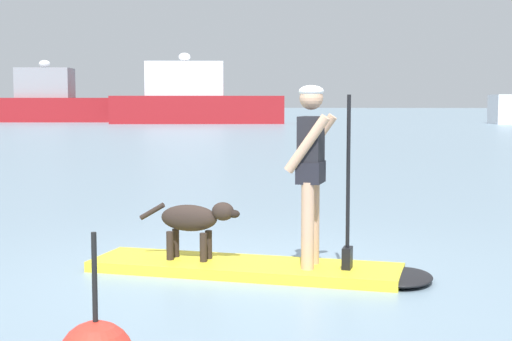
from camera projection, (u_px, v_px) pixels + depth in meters
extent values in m
plane|color=gray|center=(244.00, 273.00, 7.26)|extent=(400.00, 400.00, 0.00)
cube|color=yellow|center=(244.00, 268.00, 7.25)|extent=(3.08, 1.25, 0.10)
ellipsoid|color=black|center=(402.00, 277.00, 6.86)|extent=(0.67, 0.83, 0.10)
cylinder|color=tan|center=(313.00, 222.00, 7.17)|extent=(0.12, 0.12, 0.81)
cylinder|color=tan|center=(308.00, 226.00, 6.92)|extent=(0.12, 0.12, 0.81)
cube|color=black|center=(311.00, 172.00, 7.00)|extent=(0.27, 0.39, 0.20)
cube|color=black|center=(311.00, 149.00, 6.98)|extent=(0.25, 0.37, 0.60)
sphere|color=tan|center=(311.00, 98.00, 6.93)|extent=(0.22, 0.22, 0.22)
ellipsoid|color=white|center=(311.00, 91.00, 6.93)|extent=(0.23, 0.23, 0.11)
cylinder|color=tan|center=(315.00, 142.00, 7.15)|extent=(0.43, 0.15, 0.54)
cylinder|color=tan|center=(307.00, 144.00, 6.79)|extent=(0.43, 0.15, 0.54)
cylinder|color=black|center=(348.00, 182.00, 6.91)|extent=(0.04, 0.04, 1.61)
cube|color=black|center=(347.00, 258.00, 6.98)|extent=(0.11, 0.19, 0.20)
ellipsoid|color=#2D231E|center=(189.00, 218.00, 7.36)|extent=(0.60, 0.31, 0.26)
ellipsoid|color=#2D231E|center=(223.00, 211.00, 7.26)|extent=(0.24, 0.19, 0.18)
ellipsoid|color=black|center=(234.00, 214.00, 7.23)|extent=(0.13, 0.10, 0.08)
cylinder|color=#2D231E|center=(152.00, 211.00, 7.46)|extent=(0.27, 0.09, 0.18)
cylinder|color=#2D231E|center=(209.00, 245.00, 7.41)|extent=(0.07, 0.07, 0.28)
cylinder|color=#2D231E|center=(203.00, 247.00, 7.27)|extent=(0.07, 0.07, 0.28)
cylinder|color=#2D231E|center=(176.00, 243.00, 7.50)|extent=(0.07, 0.07, 0.28)
cylinder|color=#2D231E|center=(170.00, 246.00, 7.36)|extent=(0.07, 0.07, 0.28)
cube|color=maroon|center=(54.00, 110.00, 61.85)|extent=(10.05, 4.70, 1.97)
cube|color=gray|center=(45.00, 83.00, 61.73)|extent=(4.65, 3.18, 2.43)
ellipsoid|color=white|center=(45.00, 64.00, 61.59)|extent=(0.90, 0.90, 0.60)
cube|color=maroon|center=(198.00, 110.00, 56.85)|extent=(13.23, 4.54, 2.09)
cube|color=silver|center=(185.00, 79.00, 56.75)|extent=(6.07, 2.84, 2.58)
ellipsoid|color=white|center=(185.00, 57.00, 56.60)|extent=(0.90, 0.90, 0.60)
cylinder|color=black|center=(95.00, 277.00, 4.13)|extent=(0.03, 0.03, 0.50)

